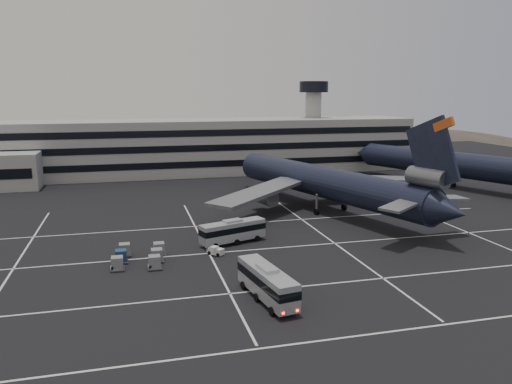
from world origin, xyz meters
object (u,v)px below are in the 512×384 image
(bus_near, at_px, (267,282))
(uld_cluster, at_px, (139,256))
(bus_far, at_px, (233,230))
(trijet_main, at_px, (326,182))

(bus_near, bearing_deg, uld_cluster, 119.72)
(bus_far, xyz_separation_m, uld_cluster, (-13.09, -4.86, -1.08))
(bus_far, bearing_deg, bus_near, 159.46)
(bus_far, distance_m, uld_cluster, 14.00)
(bus_far, height_order, uld_cluster, bus_far)
(trijet_main, distance_m, bus_near, 41.07)
(trijet_main, height_order, bus_near, trijet_main)
(bus_near, distance_m, bus_far, 20.15)
(trijet_main, height_order, uld_cluster, trijet_main)
(bus_far, relative_size, uld_cluster, 1.22)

